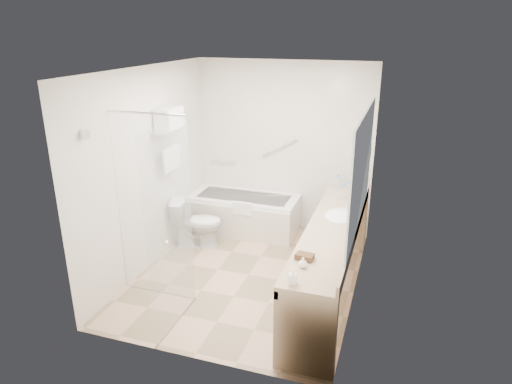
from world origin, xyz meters
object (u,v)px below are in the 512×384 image
(vanity_counter, at_px, (331,245))
(bathtub, at_px, (244,213))
(toilet, at_px, (197,223))
(amenity_basket, at_px, (305,257))
(water_bottle_left, at_px, (343,192))

(vanity_counter, bearing_deg, bathtub, 137.65)
(vanity_counter, relative_size, toilet, 3.87)
(bathtub, height_order, amenity_basket, amenity_basket)
(toilet, distance_m, water_bottle_left, 2.06)
(amenity_basket, height_order, water_bottle_left, water_bottle_left)
(water_bottle_left, bearing_deg, amenity_basket, -93.84)
(water_bottle_left, bearing_deg, bathtub, 163.61)
(toilet, xyz_separation_m, amenity_basket, (1.84, -1.49, 0.54))
(toilet, distance_m, amenity_basket, 2.43)
(vanity_counter, bearing_deg, water_bottle_left, 91.02)
(amenity_basket, bearing_deg, vanity_counter, 80.40)
(vanity_counter, distance_m, amenity_basket, 0.83)
(bathtub, xyz_separation_m, toilet, (-0.45, -0.69, 0.07))
(bathtub, relative_size, toilet, 2.30)
(amenity_basket, relative_size, water_bottle_left, 0.81)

